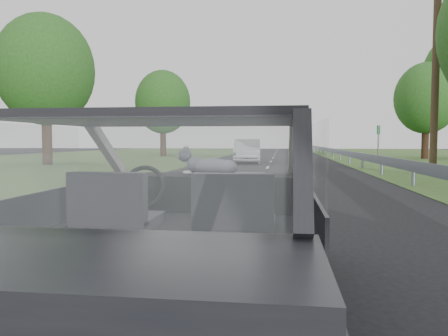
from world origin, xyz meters
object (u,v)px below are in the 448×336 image
(utility_pole, at_px, (436,62))
(highway_sign, at_px, (378,144))
(cat, at_px, (212,166))
(subject_car, at_px, (184,220))
(other_car, at_px, (247,151))

(utility_pole, bearing_deg, highway_sign, 89.87)
(cat, bearing_deg, subject_car, -92.37)
(other_car, distance_m, highway_sign, 8.09)
(highway_sign, xyz_separation_m, utility_pole, (-0.02, -9.82, 3.15))
(subject_car, bearing_deg, cat, 78.62)
(cat, distance_m, other_car, 21.76)
(subject_car, bearing_deg, highway_sign, 75.19)
(subject_car, bearing_deg, utility_pole, 66.24)
(cat, bearing_deg, other_car, 102.79)
(cat, bearing_deg, utility_pole, 74.78)
(other_car, bearing_deg, subject_car, -90.26)
(subject_car, relative_size, utility_pole, 0.47)
(highway_sign, bearing_deg, cat, -83.38)
(subject_car, xyz_separation_m, utility_pole, (6.44, 14.63, 3.53))
(other_car, relative_size, utility_pole, 0.50)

